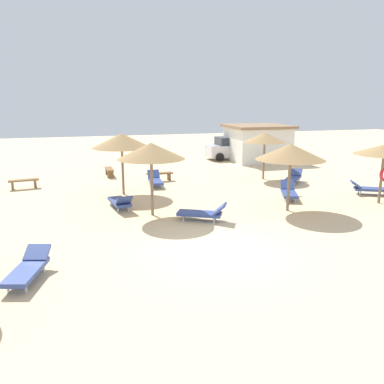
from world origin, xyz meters
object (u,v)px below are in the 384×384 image
(lounger_6, at_px, (120,202))
(beach_cabana, at_px, (257,143))
(parasol_0, at_px, (151,151))
(lounger_2, at_px, (289,192))
(lounger_1, at_px, (28,268))
(parasol_5, at_px, (122,141))
(bench_0, at_px, (24,182))
(bench_2, at_px, (160,175))
(lounger_0, at_px, (203,213))
(lounger_4, at_px, (370,188))
(lounger_3, at_px, (294,177))
(parasol_3, at_px, (265,138))
(parasol_4, at_px, (384,150))
(parked_car, at_px, (232,149))
(bench_1, at_px, (109,171))
(parasol_2, at_px, (291,152))
(lounger_5, at_px, (155,180))

(lounger_6, height_order, beach_cabana, beach_cabana)
(parasol_0, distance_m, lounger_2, 7.15)
(lounger_1, bearing_deg, parasol_5, 68.71)
(bench_0, height_order, bench_2, same)
(lounger_0, relative_size, lounger_1, 0.98)
(parasol_0, bearing_deg, parasol_5, 100.32)
(lounger_4, xyz_separation_m, lounger_6, (-12.06, 0.76, 0.01))
(lounger_1, height_order, lounger_3, lounger_3)
(lounger_3, xyz_separation_m, bench_0, (-14.35, 2.56, 0.03))
(lounger_0, bearing_deg, parasol_3, 49.41)
(lounger_0, distance_m, bench_0, 10.81)
(parasol_3, bearing_deg, parasol_4, -68.02)
(lounger_4, distance_m, parked_car, 13.02)
(bench_0, bearing_deg, beach_cabana, 18.86)
(lounger_1, distance_m, lounger_6, 6.91)
(parasol_5, distance_m, lounger_3, 9.75)
(lounger_2, height_order, beach_cabana, beach_cabana)
(parasol_3, xyz_separation_m, lounger_0, (-5.85, -6.83, -2.09))
(beach_cabana, bearing_deg, parasol_5, -143.55)
(parasol_3, xyz_separation_m, bench_1, (-8.62, 3.30, -2.07))
(lounger_2, bearing_deg, lounger_0, -155.45)
(lounger_4, distance_m, bench_0, 17.59)
(lounger_3, xyz_separation_m, lounger_6, (-9.91, -2.77, 0.01))
(parasol_2, xyz_separation_m, bench_1, (-6.63, 9.74, -2.14))
(lounger_1, relative_size, beach_cabana, 0.46)
(parked_car, xyz_separation_m, beach_cabana, (1.51, -1.33, 0.54))
(parasol_0, height_order, parasol_2, parasol_0)
(parasol_4, height_order, lounger_3, parasol_4)
(lounger_0, relative_size, parked_car, 0.49)
(parasol_5, xyz_separation_m, lounger_4, (11.62, -3.43, -2.32))
(lounger_1, xyz_separation_m, beach_cabana, (14.36, 16.94, 1.05))
(parasol_4, height_order, lounger_1, parasol_4)
(lounger_3, bearing_deg, parasol_0, -155.09)
(lounger_2, bearing_deg, bench_0, 155.30)
(lounger_1, xyz_separation_m, lounger_6, (3.02, 6.21, 0.01))
(parasol_2, relative_size, lounger_4, 1.44)
(lounger_0, bearing_deg, lounger_6, 138.11)
(bench_2, distance_m, parked_car, 9.76)
(bench_2, relative_size, beach_cabana, 0.35)
(parasol_5, distance_m, lounger_1, 9.82)
(parasol_3, xyz_separation_m, bench_2, (-5.96, 1.07, -2.07))
(lounger_2, distance_m, lounger_6, 7.87)
(lounger_1, distance_m, beach_cabana, 22.23)
(lounger_3, relative_size, beach_cabana, 0.42)
(lounger_5, relative_size, parked_car, 0.47)
(parasol_2, relative_size, beach_cabana, 0.65)
(parasol_5, xyz_separation_m, lounger_3, (9.47, 0.10, -2.32))
(parasol_3, height_order, parked_car, parasol_3)
(parasol_4, xyz_separation_m, bench_0, (-15.81, 7.56, -2.05))
(lounger_3, distance_m, bench_2, 7.55)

